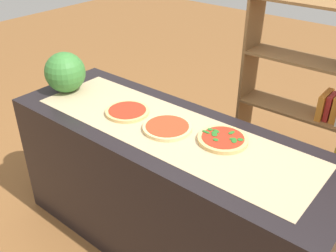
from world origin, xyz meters
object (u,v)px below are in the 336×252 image
pizza_plain_1 (167,127)px  bookshelf (319,121)px  pizza_spinach_2 (223,139)px  pizza_plain_0 (127,111)px  watermelon (65,72)px

pizza_plain_1 → bookshelf: size_ratio=0.19×
pizza_spinach_2 → bookshelf: bookshelf is taller
pizza_plain_0 → watermelon: bearing=-177.1°
pizza_spinach_2 → watermelon: 1.18m
pizza_plain_1 → bookshelf: (0.55, 0.98, -0.20)m
pizza_plain_0 → pizza_spinach_2: (0.63, 0.10, 0.00)m
watermelon → bookshelf: (1.41, 1.01, -0.32)m
watermelon → bookshelf: bearing=35.7°
pizza_plain_0 → bookshelf: size_ratio=0.18×
pizza_plain_0 → pizza_plain_1: 0.31m
pizza_plain_0 → pizza_plain_1: bearing=1.0°
pizza_spinach_2 → pizza_plain_0: bearing=-171.0°
pizza_plain_1 → bookshelf: bearing=60.7°
pizza_spinach_2 → bookshelf: 0.94m
pizza_plain_0 → bookshelf: (0.86, 0.98, -0.20)m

